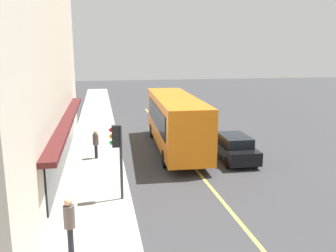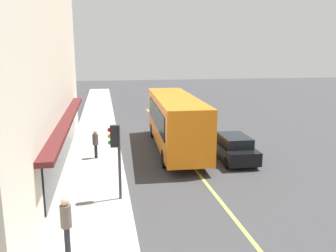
% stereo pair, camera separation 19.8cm
% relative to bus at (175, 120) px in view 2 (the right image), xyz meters
% --- Properties ---
extents(ground, '(120.00, 120.00, 0.00)m').
position_rel_bus_xyz_m(ground, '(-1.10, -0.28, -1.99)').
color(ground, '#38383A').
extents(sidewalk, '(80.00, 3.18, 0.15)m').
position_rel_bus_xyz_m(sidewalk, '(-1.10, 5.13, -1.91)').
color(sidewalk, '#B2ADA3').
rests_on(sidewalk, ground).
extents(lane_centre_stripe, '(36.00, 0.16, 0.01)m').
position_rel_bus_xyz_m(lane_centre_stripe, '(-1.10, -0.28, -1.98)').
color(lane_centre_stripe, '#D8D14C').
rests_on(lane_centre_stripe, ground).
extents(bus, '(11.23, 3.03, 3.50)m').
position_rel_bus_xyz_m(bus, '(0.00, 0.00, 0.00)').
color(bus, orange).
rests_on(bus, ground).
extents(traffic_light, '(0.30, 0.52, 3.20)m').
position_rel_bus_xyz_m(traffic_light, '(-7.65, 4.10, 0.55)').
color(traffic_light, '#2D2D33').
rests_on(traffic_light, sidewalk).
extents(car_black, '(4.37, 1.99, 1.52)m').
position_rel_bus_xyz_m(car_black, '(-2.92, -2.94, -1.24)').
color(car_black, black).
rests_on(car_black, ground).
extents(pedestrian_waiting, '(0.34, 0.34, 1.67)m').
position_rel_bus_xyz_m(pedestrian_waiting, '(-1.50, 5.06, -0.83)').
color(pedestrian_waiting, black).
rests_on(pedestrian_waiting, sidewalk).
extents(pedestrian_mid_block, '(0.34, 0.34, 1.86)m').
position_rel_bus_xyz_m(pedestrian_mid_block, '(-11.57, 5.76, -0.71)').
color(pedestrian_mid_block, black).
rests_on(pedestrian_mid_block, sidewalk).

